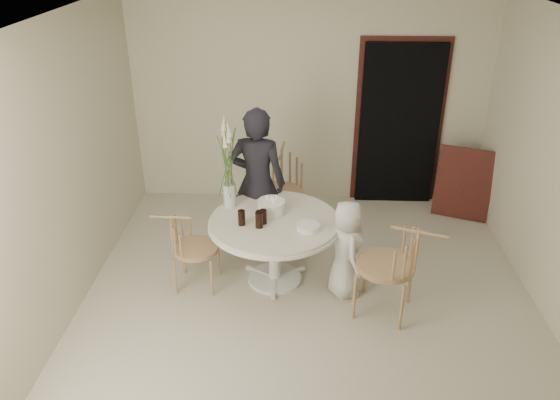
{
  "coord_description": "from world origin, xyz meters",
  "views": [
    {
      "loc": [
        -0.11,
        -4.49,
        3.38
      ],
      "look_at": [
        -0.3,
        0.3,
        0.92
      ],
      "focal_mm": 35.0,
      "sensor_mm": 36.0,
      "label": 1
    }
  ],
  "objects_px": {
    "chair_right": "(401,259)",
    "girl": "(257,183)",
    "chair_left": "(184,241)",
    "birthday_cake": "(271,207)",
    "boy": "(346,249)",
    "chair_far": "(281,180)",
    "flower_vase": "(228,165)",
    "table": "(274,229)"
  },
  "relations": [
    {
      "from": "chair_far",
      "to": "girl",
      "type": "distance_m",
      "value": 0.59
    },
    {
      "from": "girl",
      "to": "flower_vase",
      "type": "relative_size",
      "value": 1.72
    },
    {
      "from": "chair_left",
      "to": "flower_vase",
      "type": "bearing_deg",
      "value": -47.16
    },
    {
      "from": "table",
      "to": "chair_far",
      "type": "distance_m",
      "value": 1.11
    },
    {
      "from": "chair_right",
      "to": "chair_left",
      "type": "distance_m",
      "value": 2.13
    },
    {
      "from": "chair_far",
      "to": "table",
      "type": "bearing_deg",
      "value": -87.18
    },
    {
      "from": "boy",
      "to": "birthday_cake",
      "type": "distance_m",
      "value": 0.86
    },
    {
      "from": "chair_left",
      "to": "chair_right",
      "type": "bearing_deg",
      "value": -98.94
    },
    {
      "from": "chair_right",
      "to": "birthday_cake",
      "type": "distance_m",
      "value": 1.39
    },
    {
      "from": "chair_far",
      "to": "girl",
      "type": "bearing_deg",
      "value": -110.71
    },
    {
      "from": "boy",
      "to": "flower_vase",
      "type": "relative_size",
      "value": 1.04
    },
    {
      "from": "table",
      "to": "chair_left",
      "type": "bearing_deg",
      "value": -174.06
    },
    {
      "from": "girl",
      "to": "birthday_cake",
      "type": "distance_m",
      "value": 0.49
    },
    {
      "from": "chair_far",
      "to": "flower_vase",
      "type": "height_order",
      "value": "flower_vase"
    },
    {
      "from": "birthday_cake",
      "to": "boy",
      "type": "bearing_deg",
      "value": -23.52
    },
    {
      "from": "flower_vase",
      "to": "chair_far",
      "type": "bearing_deg",
      "value": 59.27
    },
    {
      "from": "chair_far",
      "to": "chair_left",
      "type": "height_order",
      "value": "chair_far"
    },
    {
      "from": "chair_far",
      "to": "boy",
      "type": "relative_size",
      "value": 0.97
    },
    {
      "from": "table",
      "to": "girl",
      "type": "xyz_separation_m",
      "value": [
        -0.21,
        0.6,
        0.23
      ]
    },
    {
      "from": "boy",
      "to": "birthday_cake",
      "type": "xyz_separation_m",
      "value": [
        -0.75,
        0.33,
        0.29
      ]
    },
    {
      "from": "chair_left",
      "to": "girl",
      "type": "height_order",
      "value": "girl"
    },
    {
      "from": "flower_vase",
      "to": "boy",
      "type": "bearing_deg",
      "value": -21.02
    },
    {
      "from": "chair_left",
      "to": "boy",
      "type": "relative_size",
      "value": 0.78
    },
    {
      "from": "chair_far",
      "to": "chair_left",
      "type": "relative_size",
      "value": 1.24
    },
    {
      "from": "flower_vase",
      "to": "girl",
      "type": "bearing_deg",
      "value": 50.91
    },
    {
      "from": "chair_far",
      "to": "birthday_cake",
      "type": "height_order",
      "value": "chair_far"
    },
    {
      "from": "chair_far",
      "to": "flower_vase",
      "type": "relative_size",
      "value": 1.01
    },
    {
      "from": "table",
      "to": "boy",
      "type": "xyz_separation_m",
      "value": [
        0.71,
        -0.18,
        -0.1
      ]
    },
    {
      "from": "chair_far",
      "to": "girl",
      "type": "relative_size",
      "value": 0.59
    },
    {
      "from": "girl",
      "to": "boy",
      "type": "height_order",
      "value": "girl"
    },
    {
      "from": "chair_right",
      "to": "boy",
      "type": "bearing_deg",
      "value": -104.52
    },
    {
      "from": "boy",
      "to": "birthday_cake",
      "type": "height_order",
      "value": "boy"
    },
    {
      "from": "table",
      "to": "chair_left",
      "type": "xyz_separation_m",
      "value": [
        -0.91,
        -0.09,
        -0.1
      ]
    },
    {
      "from": "girl",
      "to": "table",
      "type": "bearing_deg",
      "value": 118.28
    },
    {
      "from": "girl",
      "to": "birthday_cake",
      "type": "bearing_deg",
      "value": 119.83
    },
    {
      "from": "birthday_cake",
      "to": "flower_vase",
      "type": "distance_m",
      "value": 0.61
    },
    {
      "from": "chair_right",
      "to": "girl",
      "type": "height_order",
      "value": "girl"
    },
    {
      "from": "girl",
      "to": "flower_vase",
      "type": "height_order",
      "value": "flower_vase"
    },
    {
      "from": "chair_right",
      "to": "chair_left",
      "type": "bearing_deg",
      "value": -81.42
    },
    {
      "from": "table",
      "to": "birthday_cake",
      "type": "distance_m",
      "value": 0.23
    },
    {
      "from": "chair_left",
      "to": "flower_vase",
      "type": "distance_m",
      "value": 0.88
    },
    {
      "from": "table",
      "to": "boy",
      "type": "distance_m",
      "value": 0.74
    }
  ]
}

